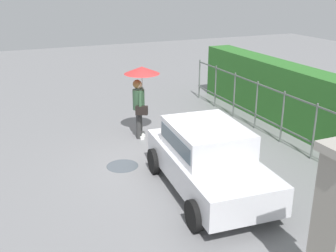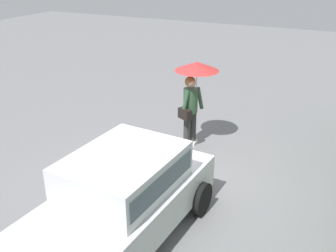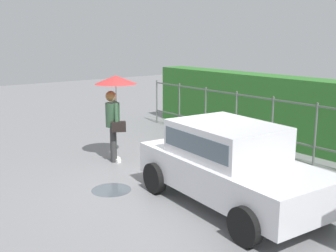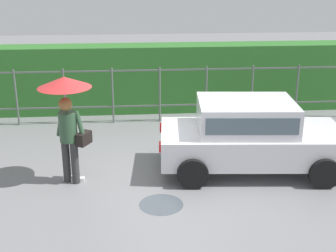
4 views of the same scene
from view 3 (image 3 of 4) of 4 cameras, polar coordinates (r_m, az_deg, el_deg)
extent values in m
plane|color=slate|center=(8.68, 0.99, -7.92)|extent=(40.00, 40.00, 0.00)
cube|color=silver|center=(7.55, 8.68, -6.54)|extent=(3.81, 1.92, 0.60)
cube|color=silver|center=(7.48, 8.06, -1.89)|extent=(2.00, 1.58, 0.60)
cube|color=#4C5B66|center=(7.48, 8.06, -1.74)|extent=(1.85, 1.59, 0.33)
cylinder|color=black|center=(7.45, 20.06, -9.71)|extent=(0.61, 0.23, 0.60)
cylinder|color=black|center=(6.27, 10.55, -13.40)|extent=(0.61, 0.23, 0.60)
cylinder|color=black|center=(9.05, 7.29, -5.15)|extent=(0.61, 0.23, 0.60)
cylinder|color=black|center=(8.11, -1.84, -7.15)|extent=(0.61, 0.23, 0.60)
cube|color=red|center=(9.22, 3.53, -1.98)|extent=(0.08, 0.20, 0.16)
cube|color=red|center=(8.62, -2.34, -2.97)|extent=(0.08, 0.20, 0.16)
cylinder|color=#333333|center=(10.27, -7.55, -2.30)|extent=(0.15, 0.15, 0.86)
cylinder|color=#333333|center=(10.08, -7.50, -2.58)|extent=(0.15, 0.15, 0.86)
cube|color=white|center=(10.38, -7.16, -4.37)|extent=(0.26, 0.10, 0.08)
cube|color=white|center=(10.19, -7.10, -4.69)|extent=(0.26, 0.10, 0.08)
cylinder|color=#2D4C33|center=(10.02, -7.64, 1.55)|extent=(0.34, 0.34, 0.58)
sphere|color=#DBAD89|center=(9.95, -7.71, 3.98)|extent=(0.22, 0.22, 0.22)
sphere|color=olive|center=(9.94, -7.88, 4.09)|extent=(0.25, 0.25, 0.25)
cylinder|color=#2D4C33|center=(10.23, -7.25, 1.95)|extent=(0.24, 0.18, 0.56)
cylinder|color=#2D4C33|center=(9.80, -7.12, 1.50)|extent=(0.24, 0.18, 0.56)
cylinder|color=#B2B2B7|center=(10.04, -7.14, 3.59)|extent=(0.02, 0.02, 0.77)
cone|color=red|center=(9.98, -7.22, 6.35)|extent=(1.00, 1.00, 0.20)
cube|color=black|center=(9.82, -6.83, -0.08)|extent=(0.30, 0.38, 0.24)
cylinder|color=#59605B|center=(14.52, -1.56, 3.37)|extent=(0.05, 0.05, 1.50)
cylinder|color=#59605B|center=(13.55, 1.58, 2.72)|extent=(0.05, 0.05, 1.50)
cylinder|color=#59605B|center=(12.62, 5.19, 1.97)|extent=(0.05, 0.05, 1.50)
cylinder|color=#59605B|center=(11.75, 9.34, 1.09)|extent=(0.05, 0.05, 1.50)
cylinder|color=#59605B|center=(10.95, 14.13, 0.07)|extent=(0.05, 0.05, 1.50)
cylinder|color=#59605B|center=(10.25, 19.62, -1.10)|extent=(0.05, 0.05, 1.50)
cube|color=#59605B|center=(10.84, 14.31, 3.53)|extent=(10.02, 0.03, 0.04)
cube|color=#59605B|center=(11.02, 14.05, -1.46)|extent=(10.02, 0.03, 0.04)
cube|color=#2D6B28|center=(11.78, 17.46, 1.70)|extent=(11.02, 0.90, 1.90)
cylinder|color=#4C545B|center=(8.41, -7.80, -8.70)|extent=(0.79, 0.79, 0.00)
camera|label=1|loc=(2.74, 114.89, 25.48)|focal=43.25mm
camera|label=2|loc=(8.20, 49.86, 17.07)|focal=41.14mm
camera|label=4|loc=(8.11, -64.57, 12.92)|focal=49.19mm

